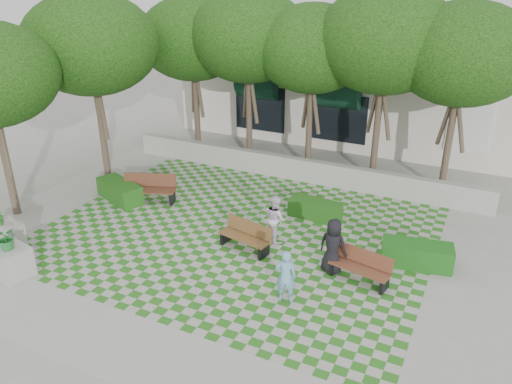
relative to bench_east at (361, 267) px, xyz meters
The scene contains 18 objects.
ground 4.32m from the bench_east, behind, with size 90.00×90.00×0.00m, color gray.
lawn 4.39m from the bench_east, 169.50° to the left, with size 12.00×12.00×0.00m, color #2B721E.
sidewalk_south 6.53m from the bench_east, 131.22° to the right, with size 16.00×2.00×0.01m, color #9E9B93.
sidewalk_west 11.53m from the bench_east, behind, with size 2.00×12.00×0.01m, color #9E9B93.
retaining_wall 7.38m from the bench_east, 125.62° to the left, with size 15.00×0.36×0.90m, color #9E9B93.
bench_east is the anchor object (origin of this frame).
bench_mid 3.59m from the bench_east, behind, with size 1.75×0.88×0.88m.
bench_west 8.47m from the bench_east, 168.75° to the left, with size 2.05×1.31×1.02m.
hedge_east 1.94m from the bench_east, 49.88° to the left, with size 1.97×0.79×0.69m, color #154F15.
hedge_midright 3.90m from the bench_east, 128.04° to the left, with size 1.77×0.71×0.62m, color #1B4B14.
hedge_west 9.47m from the bench_east, behind, with size 2.01×0.80×0.70m, color #1B4B14.
planter_front 9.59m from the bench_east, 155.46° to the right, with size 0.99×0.99×1.52m.
planter_back 10.46m from the bench_east, 161.96° to the right, with size 1.16×1.16×1.58m.
person_blue 2.31m from the bench_east, 130.71° to the right, with size 0.54×0.35×1.47m, color #6EADCA.
person_dark 0.94m from the bench_east, behind, with size 0.79×0.52×1.63m, color black.
person_white 3.20m from the bench_east, 160.84° to the left, with size 0.73×0.57×1.51m, color white.
tree_row 9.67m from the bench_east, 136.96° to the left, with size 17.70×13.40×7.41m.
building 14.43m from the bench_east, 103.62° to the left, with size 18.00×8.92×5.15m.
Camera 1 is at (6.78, -11.41, 7.84)m, focal length 35.00 mm.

